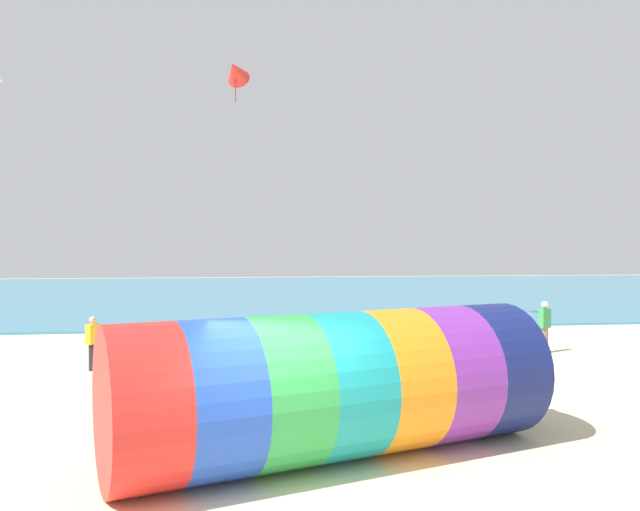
# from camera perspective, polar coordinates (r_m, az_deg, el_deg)

# --- Properties ---
(ground_plane) EXTENTS (120.00, 120.00, 0.00)m
(ground_plane) POSITION_cam_1_polar(r_m,az_deg,el_deg) (9.01, -2.07, -22.27)
(ground_plane) COLOR beige
(sea) EXTENTS (120.00, 40.00, 0.10)m
(sea) POSITION_cam_1_polar(r_m,az_deg,el_deg) (45.85, -6.18, -3.38)
(sea) COLOR teal
(sea) RESTS_ON ground
(giant_inflatable_tube) EXTENTS (7.80, 4.66, 2.43)m
(giant_inflatable_tube) POSITION_cam_1_polar(r_m,az_deg,el_deg) (10.61, 1.49, -11.76)
(giant_inflatable_tube) COLOR red
(giant_inflatable_tube) RESTS_ON ground
(kite_handler) EXTENTS (0.35, 0.42, 1.64)m
(kite_handler) POSITION_cam_1_polar(r_m,az_deg,el_deg) (13.50, 17.17, -10.68)
(kite_handler) COLOR #383D56
(kite_handler) RESTS_ON ground
(kite_red_delta) EXTENTS (1.09, 1.25, 1.61)m
(kite_red_delta) POSITION_cam_1_polar(r_m,az_deg,el_deg) (22.70, -7.73, 16.34)
(kite_red_delta) COLOR red
(bystander_near_water) EXTENTS (0.42, 0.34, 1.70)m
(bystander_near_water) POSITION_cam_1_polar(r_m,az_deg,el_deg) (21.83, 19.85, -6.13)
(bystander_near_water) COLOR #726651
(bystander_near_water) RESTS_ON ground
(bystander_mid_beach) EXTENTS (0.40, 0.42, 1.53)m
(bystander_mid_beach) POSITION_cam_1_polar(r_m,az_deg,el_deg) (18.88, -20.05, -7.55)
(bystander_mid_beach) COLOR black
(bystander_mid_beach) RESTS_ON ground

